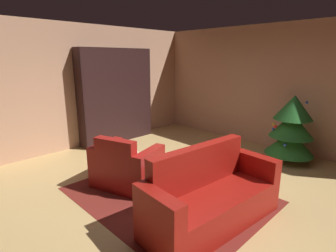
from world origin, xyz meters
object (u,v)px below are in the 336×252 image
(armchair_red, at_px, (126,168))
(coffee_table, at_px, (178,173))
(bookshelf_unit, at_px, (121,96))
(decorated_tree, at_px, (291,128))
(couch_red, at_px, (211,199))
(book_stack_on_table, at_px, (179,167))
(bottle_on_table, at_px, (187,167))

(armchair_red, relative_size, coffee_table, 1.82)
(bookshelf_unit, height_order, decorated_tree, bookshelf_unit)
(bookshelf_unit, bearing_deg, couch_red, -19.12)
(coffee_table, bearing_deg, book_stack_on_table, 123.20)
(bookshelf_unit, relative_size, couch_red, 1.16)
(armchair_red, height_order, coffee_table, armchair_red)
(coffee_table, bearing_deg, couch_red, -13.69)
(coffee_table, bearing_deg, decorated_tree, 77.53)
(bookshelf_unit, distance_m, book_stack_on_table, 3.24)
(bookshelf_unit, bearing_deg, armchair_red, -33.79)
(book_stack_on_table, bearing_deg, couch_red, -15.53)
(bookshelf_unit, xyz_separation_m, book_stack_on_table, (2.99, -1.09, -0.66))
(bookshelf_unit, xyz_separation_m, armchair_red, (2.18, -1.46, -0.81))
(armchair_red, xyz_separation_m, coffee_table, (0.83, 0.34, 0.07))
(armchair_red, distance_m, bottle_on_table, 1.08)
(coffee_table, relative_size, bottle_on_table, 2.45)
(armchair_red, bearing_deg, book_stack_on_table, 24.67)
(coffee_table, distance_m, bottle_on_table, 0.23)
(armchair_red, bearing_deg, bottle_on_table, 18.57)
(decorated_tree, bearing_deg, coffee_table, -102.47)
(couch_red, relative_size, book_stack_on_table, 9.96)
(couch_red, distance_m, decorated_tree, 2.83)
(couch_red, bearing_deg, bottle_on_table, 162.39)
(coffee_table, distance_m, book_stack_on_table, 0.09)
(decorated_tree, bearing_deg, armchair_red, -115.39)
(armchair_red, distance_m, book_stack_on_table, 0.90)
(armchair_red, height_order, decorated_tree, decorated_tree)
(bottle_on_table, bearing_deg, couch_red, -17.61)
(armchair_red, distance_m, coffee_table, 0.90)
(armchair_red, height_order, bottle_on_table, armchair_red)
(armchair_red, distance_m, decorated_tree, 3.31)
(couch_red, bearing_deg, decorated_tree, 92.83)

